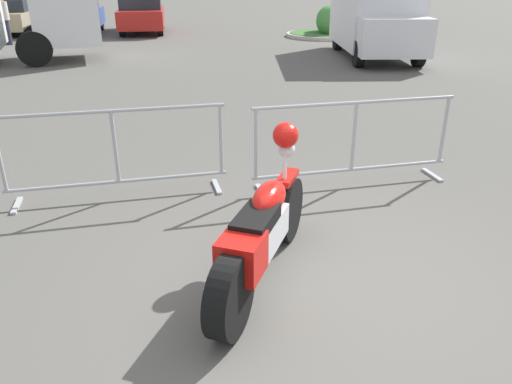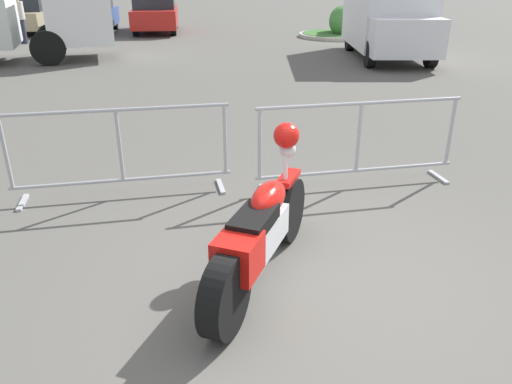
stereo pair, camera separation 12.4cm
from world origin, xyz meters
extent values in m
plane|color=#54514C|center=(0.00, 0.00, 0.00)|extent=(120.00, 120.00, 0.00)
cylinder|color=black|center=(-0.21, 0.93, 0.32)|extent=(0.44, 0.65, 0.63)
cylinder|color=black|center=(-0.90, -0.44, 0.32)|extent=(0.44, 0.65, 0.63)
cube|color=silver|center=(-0.56, 0.25, 0.42)|extent=(0.59, 0.85, 0.28)
ellipsoid|color=red|center=(-0.48, 0.41, 0.69)|extent=(0.48, 0.61, 0.26)
cube|color=black|center=(-0.64, 0.09, 0.65)|extent=(0.48, 0.58, 0.12)
cube|color=red|center=(-0.79, -0.21, 0.52)|extent=(0.44, 0.46, 0.32)
cube|color=red|center=(-0.21, 0.93, 0.65)|extent=(0.30, 0.42, 0.06)
cylinder|color=silver|center=(-0.26, 0.85, 0.79)|extent=(0.05, 0.05, 0.45)
sphere|color=silver|center=(-0.24, 0.89, 0.96)|extent=(0.16, 0.16, 0.16)
sphere|color=red|center=(-0.26, 0.85, 1.11)|extent=(0.24, 0.24, 0.24)
cylinder|color=#9EA0A5|center=(-1.98, 2.17, 1.05)|extent=(2.55, 0.29, 0.04)
cylinder|color=#9EA0A5|center=(-1.98, 2.17, 0.20)|extent=(2.55, 0.29, 0.04)
cylinder|color=#9EA0A5|center=(-3.20, 2.05, 0.62)|extent=(0.05, 0.05, 0.85)
cylinder|color=#9EA0A5|center=(-1.98, 2.17, 0.62)|extent=(0.05, 0.05, 0.85)
cylinder|color=#9EA0A5|center=(-0.75, 2.29, 0.62)|extent=(0.05, 0.05, 0.85)
cube|color=#9EA0A5|center=(-3.13, 2.06, 0.01)|extent=(0.10, 0.44, 0.03)
cube|color=#9EA0A5|center=(-0.82, 2.29, 0.01)|extent=(0.10, 0.44, 0.03)
cylinder|color=#9EA0A5|center=(0.86, 2.17, 1.05)|extent=(2.55, 0.29, 0.04)
cylinder|color=#9EA0A5|center=(0.86, 2.17, 0.20)|extent=(2.55, 0.29, 0.04)
cylinder|color=#9EA0A5|center=(-0.36, 2.05, 0.62)|extent=(0.05, 0.05, 0.85)
cylinder|color=#9EA0A5|center=(0.86, 2.17, 0.62)|extent=(0.05, 0.05, 0.85)
cylinder|color=#9EA0A5|center=(2.09, 2.29, 0.62)|extent=(0.05, 0.05, 0.85)
cube|color=#9EA0A5|center=(-0.29, 2.06, 0.01)|extent=(0.10, 0.44, 0.03)
cube|color=#9EA0A5|center=(2.02, 2.29, 0.01)|extent=(0.10, 0.44, 0.03)
cube|color=silver|center=(-4.53, 12.71, 1.43)|extent=(2.18, 2.49, 1.90)
cylinder|color=black|center=(-5.63, 13.48, 0.48)|extent=(1.00, 0.46, 0.96)
cylinder|color=black|center=(-5.26, 11.58, 0.48)|extent=(1.00, 0.46, 0.96)
cube|color=silver|center=(4.74, 12.25, 1.31)|extent=(2.44, 4.30, 2.00)
cube|color=silver|center=(4.46, 9.76, 0.84)|extent=(1.99, 1.10, 1.00)
cylinder|color=black|center=(5.34, 10.07, 0.36)|extent=(0.32, 0.74, 0.72)
cylinder|color=black|center=(3.67, 10.25, 0.36)|extent=(0.32, 0.74, 0.72)
cylinder|color=black|center=(5.70, 13.35, 0.36)|extent=(0.32, 0.74, 0.72)
cylinder|color=black|center=(4.03, 13.53, 0.36)|extent=(0.32, 0.74, 0.72)
cube|color=tan|center=(-8.26, 20.22, 0.59)|extent=(1.76, 4.17, 0.67)
cube|color=#1E232B|center=(-8.26, 20.08, 1.17)|extent=(1.59, 2.15, 0.48)
cylinder|color=black|center=(-8.99, 21.54, 0.31)|extent=(0.22, 0.62, 0.62)
cylinder|color=black|center=(-7.58, 21.56, 0.31)|extent=(0.22, 0.62, 0.62)
cylinder|color=black|center=(-8.94, 18.89, 0.31)|extent=(0.22, 0.62, 0.62)
cylinder|color=black|center=(-7.53, 18.91, 0.31)|extent=(0.22, 0.62, 0.62)
cube|color=#284799|center=(-5.56, 19.75, 0.62)|extent=(1.84, 4.37, 0.71)
cube|color=#1E232B|center=(-5.56, 19.60, 1.22)|extent=(1.66, 2.25, 0.50)
cylinder|color=black|center=(-6.33, 21.13, 0.32)|extent=(0.23, 0.65, 0.65)
cylinder|color=black|center=(-4.84, 21.15, 0.32)|extent=(0.23, 0.65, 0.65)
cylinder|color=black|center=(-6.28, 18.35, 0.32)|extent=(0.23, 0.65, 0.65)
cylinder|color=black|center=(-4.79, 18.37, 0.32)|extent=(0.23, 0.65, 0.65)
cube|color=#B21E19|center=(-2.86, 19.83, 0.64)|extent=(1.90, 4.51, 0.73)
cube|color=#1E232B|center=(-2.86, 19.68, 1.26)|extent=(1.72, 2.32, 0.52)
cylinder|color=black|center=(-3.65, 21.25, 0.33)|extent=(0.24, 0.67, 0.67)
cylinder|color=black|center=(-2.12, 21.28, 0.33)|extent=(0.24, 0.67, 0.67)
cylinder|color=black|center=(-3.60, 18.39, 0.33)|extent=(0.24, 0.67, 0.67)
cylinder|color=black|center=(-2.07, 18.41, 0.33)|extent=(0.24, 0.67, 0.67)
cylinder|color=#262838|center=(-7.46, 16.48, 0.42)|extent=(0.34, 0.34, 0.85)
cylinder|color=beige|center=(-7.46, 16.48, 1.16)|extent=(0.48, 0.48, 0.62)
cylinder|color=#ADA89E|center=(4.64, 17.24, 0.07)|extent=(3.20, 3.20, 0.14)
cylinder|color=#38662D|center=(4.64, 17.24, 0.15)|extent=(2.95, 2.95, 0.02)
sphere|color=#286023|center=(5.29, 17.20, 0.53)|extent=(0.92, 0.92, 0.92)
sphere|color=#3D7A38|center=(4.73, 17.00, 0.62)|extent=(1.13, 1.13, 1.13)
sphere|color=#3D7A38|center=(4.92, 17.74, 0.62)|extent=(1.13, 1.13, 1.13)
camera|label=1|loc=(-1.12, -3.43, 2.48)|focal=35.00mm
camera|label=2|loc=(-1.00, -3.44, 2.48)|focal=35.00mm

